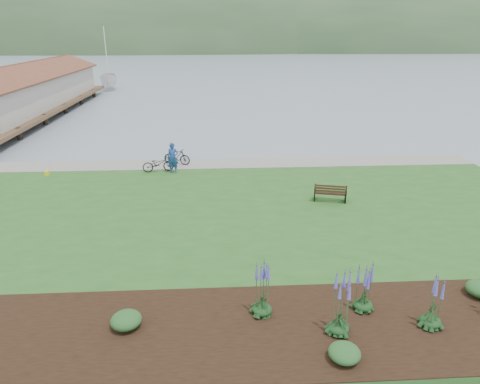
{
  "coord_description": "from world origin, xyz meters",
  "views": [
    {
      "loc": [
        -0.05,
        -20.16,
        8.78
      ],
      "look_at": [
        1.09,
        -0.72,
        1.3
      ],
      "focal_mm": 32.0,
      "sensor_mm": 36.0,
      "label": 1
    }
  ],
  "objects_px": {
    "park_bench": "(330,193)",
    "sailboat": "(110,90)",
    "person": "(173,155)",
    "bicycle_a": "(158,164)"
  },
  "relations": [
    {
      "from": "park_bench",
      "to": "person",
      "type": "xyz_separation_m",
      "value": [
        -8.46,
        5.27,
        0.6
      ]
    },
    {
      "from": "person",
      "to": "bicycle_a",
      "type": "bearing_deg",
      "value": 167.54
    },
    {
      "from": "park_bench",
      "to": "sailboat",
      "type": "bearing_deg",
      "value": 128.81
    },
    {
      "from": "sailboat",
      "to": "park_bench",
      "type": "bearing_deg",
      "value": -74.35
    },
    {
      "from": "bicycle_a",
      "to": "sailboat",
      "type": "relative_size",
      "value": 0.07
    },
    {
      "from": "park_bench",
      "to": "person",
      "type": "distance_m",
      "value": 9.99
    },
    {
      "from": "park_bench",
      "to": "sailboat",
      "type": "height_order",
      "value": "sailboat"
    },
    {
      "from": "park_bench",
      "to": "person",
      "type": "bearing_deg",
      "value": 162.25
    },
    {
      "from": "park_bench",
      "to": "bicycle_a",
      "type": "distance_m",
      "value": 10.91
    },
    {
      "from": "park_bench",
      "to": "sailboat",
      "type": "xyz_separation_m",
      "value": [
        -21.73,
        47.32,
        -0.9
      ]
    }
  ]
}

